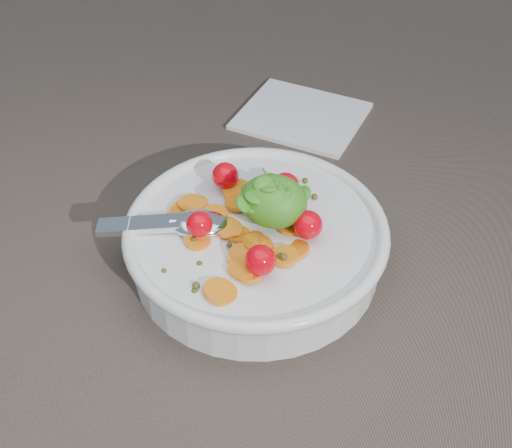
% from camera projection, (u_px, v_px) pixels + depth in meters
% --- Properties ---
extents(ground, '(6.00, 6.00, 0.00)m').
position_uv_depth(ground, '(236.00, 243.00, 0.69)').
color(ground, brown).
rests_on(ground, ground).
extents(bowl, '(0.28, 0.26, 0.11)m').
position_uv_depth(bowl, '(256.00, 240.00, 0.64)').
color(bowl, white).
rests_on(bowl, ground).
extents(napkin, '(0.17, 0.16, 0.01)m').
position_uv_depth(napkin, '(301.00, 116.00, 0.87)').
color(napkin, white).
rests_on(napkin, ground).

